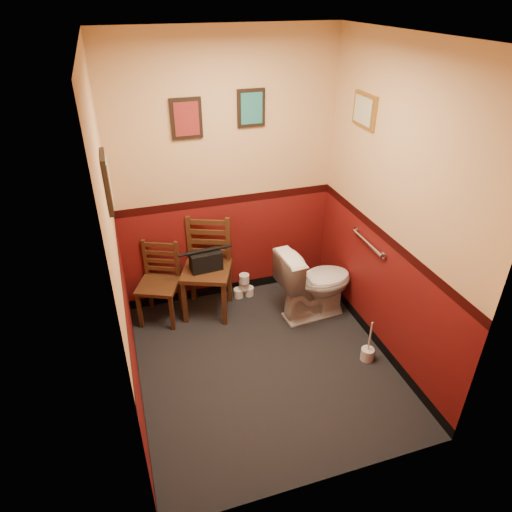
{
  "coord_description": "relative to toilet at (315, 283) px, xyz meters",
  "views": [
    {
      "loc": [
        -1.0,
        -2.89,
        2.97
      ],
      "look_at": [
        0.0,
        0.25,
        1.0
      ],
      "focal_mm": 32.0,
      "sensor_mm": 36.0,
      "label": 1
    }
  ],
  "objects": [
    {
      "name": "wall_right",
      "position": [
        0.38,
        -0.55,
        0.97
      ],
      "size": [
        0.0,
        2.4,
        2.7
      ],
      "primitive_type": "cube",
      "rotation": [
        1.57,
        0.0,
        -1.57
      ],
      "color": "#5D100F",
      "rests_on": "ground"
    },
    {
      "name": "wall_left",
      "position": [
        -1.82,
        -0.55,
        0.97
      ],
      "size": [
        0.0,
        2.4,
        2.7
      ],
      "primitive_type": "cube",
      "rotation": [
        1.57,
        0.0,
        1.57
      ],
      "color": "#5D100F",
      "rests_on": "ground"
    },
    {
      "name": "chair_right",
      "position": [
        -1.01,
        0.41,
        0.12
      ],
      "size": [
        0.61,
        0.61,
        1.0
      ],
      "rotation": [
        0.0,
        0.0,
        -0.39
      ],
      "color": "#432614",
      "rests_on": "floor"
    },
    {
      "name": "chair_left",
      "position": [
        -1.5,
        0.43,
        0.03
      ],
      "size": [
        0.5,
        0.5,
        0.82
      ],
      "rotation": [
        0.0,
        0.0,
        -0.42
      ],
      "color": "#432614",
      "rests_on": "floor"
    },
    {
      "name": "wall_back",
      "position": [
        -0.72,
        0.65,
        0.97
      ],
      "size": [
        2.2,
        0.0,
        2.7
      ],
      "primitive_type": "cube",
      "rotation": [
        1.57,
        0.0,
        0.0
      ],
      "color": "#5D100F",
      "rests_on": "ground"
    },
    {
      "name": "framed_print_back_a",
      "position": [
        -1.07,
        0.63,
        1.57
      ],
      "size": [
        0.28,
        0.04,
        0.36
      ],
      "color": "black",
      "rests_on": "wall_back"
    },
    {
      "name": "wall_front",
      "position": [
        -0.72,
        -1.75,
        0.97
      ],
      "size": [
        2.2,
        0.0,
        2.7
      ],
      "primitive_type": "cube",
      "rotation": [
        -1.57,
        0.0,
        0.0
      ],
      "color": "#5D100F",
      "rests_on": "ground"
    },
    {
      "name": "framed_print_left",
      "position": [
        -1.8,
        -0.45,
        1.47
      ],
      "size": [
        0.04,
        0.3,
        0.38
      ],
      "color": "black",
      "rests_on": "wall_left"
    },
    {
      "name": "floor",
      "position": [
        -0.72,
        -0.55,
        -0.38
      ],
      "size": [
        2.2,
        2.4,
        0.0
      ],
      "primitive_type": "cube",
      "color": "black",
      "rests_on": "ground"
    },
    {
      "name": "toilet",
      "position": [
        0.0,
        0.0,
        0.0
      ],
      "size": [
        0.81,
        0.5,
        0.76
      ],
      "primitive_type": "imported",
      "rotation": [
        0.0,
        0.0,
        1.66
      ],
      "color": "white",
      "rests_on": "floor"
    },
    {
      "name": "framed_print_back_b",
      "position": [
        -0.47,
        0.63,
        1.62
      ],
      "size": [
        0.26,
        0.04,
        0.34
      ],
      "color": "black",
      "rests_on": "wall_back"
    },
    {
      "name": "grab_bar",
      "position": [
        0.35,
        -0.3,
        0.57
      ],
      "size": [
        0.05,
        0.56,
        0.06
      ],
      "color": "silver",
      "rests_on": "wall_right"
    },
    {
      "name": "handbag",
      "position": [
        -1.03,
        0.37,
        0.24
      ],
      "size": [
        0.32,
        0.18,
        0.23
      ],
      "rotation": [
        0.0,
        0.0,
        0.07
      ],
      "color": "black",
      "rests_on": "chair_right"
    },
    {
      "name": "toilet_brush",
      "position": [
        0.2,
        -0.78,
        -0.31
      ],
      "size": [
        0.12,
        0.12,
        0.43
      ],
      "color": "silver",
      "rests_on": "floor"
    },
    {
      "name": "tp_stack",
      "position": [
        -0.6,
        0.51,
        -0.26
      ],
      "size": [
        0.23,
        0.14,
        0.29
      ],
      "color": "silver",
      "rests_on": "floor"
    },
    {
      "name": "framed_print_right",
      "position": [
        0.36,
        0.05,
        1.67
      ],
      "size": [
        0.04,
        0.34,
        0.28
      ],
      "color": "olive",
      "rests_on": "wall_right"
    },
    {
      "name": "ceiling",
      "position": [
        -0.72,
        -0.55,
        2.32
      ],
      "size": [
        2.2,
        2.4,
        0.0
      ],
      "primitive_type": "cube",
      "rotation": [
        3.14,
        0.0,
        0.0
      ],
      "color": "silver",
      "rests_on": "ground"
    }
  ]
}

